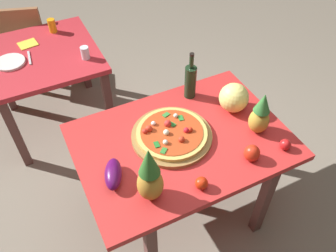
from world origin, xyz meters
TOP-DOWN VIEW (x-y plane):
  - ground_plane at (0.00, 0.00)m, footprint 10.00×10.00m
  - display_table at (0.00, 0.00)m, footprint 1.24×0.88m
  - background_table at (-0.56, 1.27)m, footprint 0.83×0.86m
  - dining_chair at (-0.61, 1.93)m, footprint 0.50×0.50m
  - pizza_board at (-0.05, 0.04)m, footprint 0.48×0.48m
  - pizza at (-0.05, 0.04)m, footprint 0.42×0.42m
  - wine_bottle at (0.23, 0.33)m, footprint 0.08×0.08m
  - pineapple_left at (-0.32, -0.27)m, footprint 0.13×0.13m
  - pineapple_right at (0.44, -0.13)m, footprint 0.12×0.12m
  - melon at (0.41, 0.09)m, footprint 0.19×0.19m
  - bell_pepper at (0.28, -0.30)m, footprint 0.09×0.09m
  - eggplant at (-0.46, -0.09)m, footprint 0.16×0.22m
  - tomato_by_bottle at (0.49, -0.32)m, footprint 0.07×0.07m
  - tomato_at_corner at (-0.07, -0.34)m, footprint 0.07×0.07m
  - drinking_glass_juice at (-0.40, 1.54)m, footprint 0.06×0.06m
  - drinking_glass_water at (-0.27, 1.05)m, footprint 0.06×0.06m
  - dinner_plate at (-0.79, 1.24)m, footprint 0.22×0.22m
  - knife_utensil at (-0.65, 1.24)m, footprint 0.03×0.18m
  - napkin_folded at (-0.63, 1.44)m, footprint 0.16×0.14m

SIDE VIEW (x-z plane):
  - ground_plane at x=0.00m, z-range 0.00..0.00m
  - dining_chair at x=-0.61m, z-range 0.06..0.91m
  - background_table at x=-0.56m, z-range 0.25..0.98m
  - display_table at x=0.00m, z-range 0.28..1.01m
  - napkin_folded at x=-0.63m, z-range 0.73..0.74m
  - knife_utensil at x=-0.65m, z-range 0.73..0.74m
  - dinner_plate at x=-0.79m, z-range 0.73..0.75m
  - pizza_board at x=-0.05m, z-range 0.73..0.75m
  - tomato_by_bottle at x=0.49m, z-range 0.73..0.80m
  - tomato_at_corner at x=-0.07m, z-range 0.73..0.80m
  - pizza at x=-0.05m, z-range 0.74..0.80m
  - eggplant at x=-0.46m, z-range 0.73..0.82m
  - bell_pepper at x=0.28m, z-range 0.72..0.82m
  - drinking_glass_water at x=-0.27m, z-range 0.73..0.83m
  - drinking_glass_juice at x=-0.40m, z-range 0.73..0.84m
  - melon at x=0.41m, z-range 0.73..0.92m
  - wine_bottle at x=0.23m, z-range 0.69..1.02m
  - pineapple_right at x=0.44m, z-range 0.71..1.00m
  - pineapple_left at x=-0.32m, z-range 0.71..1.07m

